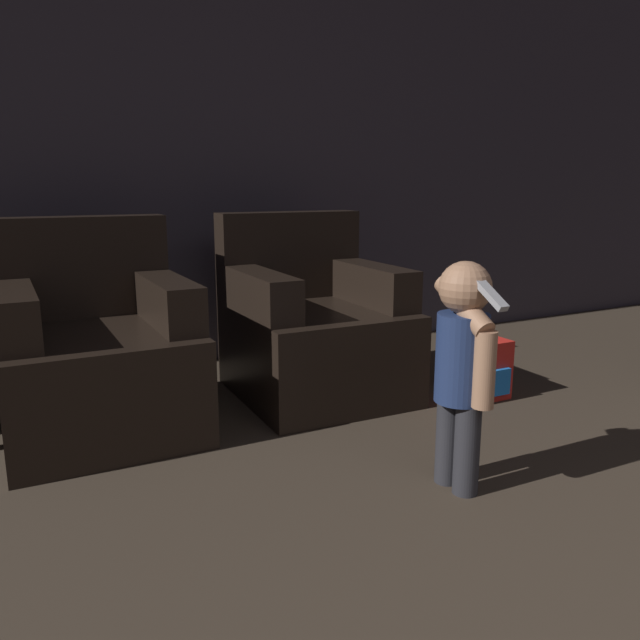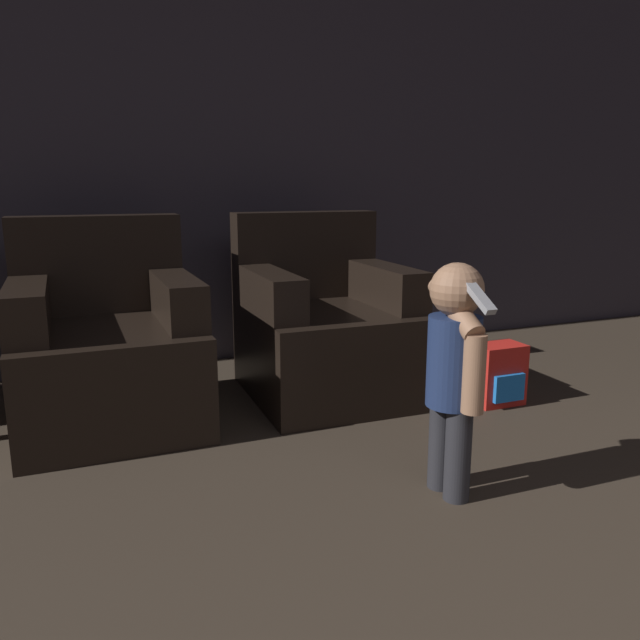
{
  "view_description": "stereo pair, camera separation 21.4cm",
  "coord_description": "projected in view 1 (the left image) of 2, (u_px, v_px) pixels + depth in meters",
  "views": [
    {
      "loc": [
        -1.15,
        0.95,
        1.04
      ],
      "look_at": [
        -0.07,
        3.08,
        0.52
      ],
      "focal_mm": 35.0,
      "sensor_mm": 36.0,
      "label": 1
    },
    {
      "loc": [
        -0.96,
        0.86,
        1.04
      ],
      "look_at": [
        -0.07,
        3.08,
        0.52
      ],
      "focal_mm": 35.0,
      "sensor_mm": 36.0,
      "label": 2
    }
  ],
  "objects": [
    {
      "name": "toy_backpack",
      "position": [
        485.0,
        370.0,
        3.06
      ],
      "size": [
        0.23,
        0.18,
        0.29
      ],
      "color": "red",
      "rests_on": "ground_plane"
    },
    {
      "name": "wall_back",
      "position": [
        216.0,
        137.0,
        3.54
      ],
      "size": [
        8.4,
        0.05,
        2.6
      ],
      "color": "#3D3842",
      "rests_on": "ground_plane"
    },
    {
      "name": "armchair_right",
      "position": [
        313.0,
        330.0,
        3.13
      ],
      "size": [
        0.78,
        0.86,
        0.9
      ],
      "rotation": [
        0.0,
        0.0,
        -0.02
      ],
      "color": "black",
      "rests_on": "ground_plane"
    },
    {
      "name": "person_toddler",
      "position": [
        463.0,
        358.0,
        2.08
      ],
      "size": [
        0.17,
        0.32,
        0.79
      ],
      "rotation": [
        0.0,
        0.0,
        -1.54
      ],
      "color": "#28282D",
      "rests_on": "ground_plane"
    },
    {
      "name": "armchair_left",
      "position": [
        96.0,
        355.0,
        2.66
      ],
      "size": [
        0.77,
        0.85,
        0.9
      ],
      "rotation": [
        0.0,
        0.0,
        0.01
      ],
      "color": "black",
      "rests_on": "ground_plane"
    }
  ]
}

